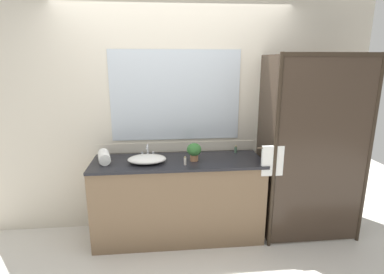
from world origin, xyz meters
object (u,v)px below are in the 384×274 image
amenity_bottle_body_wash (185,161)px  rolled_towel_near_edge (104,157)px  amenity_bottle_lotion (236,149)px  sink_basin (147,159)px  faucet (148,153)px  potted_plant (194,151)px

amenity_bottle_body_wash → rolled_towel_near_edge: size_ratio=0.35×
amenity_bottle_body_wash → amenity_bottle_lotion: bearing=30.6°
sink_basin → faucet: size_ratio=2.32×
amenity_bottle_lotion → rolled_towel_near_edge: rolled_towel_near_edge is taller
faucet → rolled_towel_near_edge: size_ratio=0.68×
sink_basin → potted_plant: size_ratio=2.10×
sink_basin → potted_plant: potted_plant is taller
amenity_bottle_body_wash → potted_plant: bearing=50.2°
sink_basin → amenity_bottle_lotion: (0.99, 0.25, 0.00)m
sink_basin → potted_plant: (0.49, 0.02, 0.07)m
amenity_bottle_body_wash → rolled_towel_near_edge: (-0.83, 0.16, 0.02)m
potted_plant → amenity_bottle_body_wash: potted_plant is taller
faucet → rolled_towel_near_edge: 0.46m
amenity_bottle_lotion → rolled_towel_near_edge: (-1.43, -0.20, 0.02)m
potted_plant → rolled_towel_near_edge: potted_plant is taller
sink_basin → amenity_bottle_body_wash: (0.39, -0.11, 0.00)m
sink_basin → rolled_towel_near_edge: size_ratio=1.59×
sink_basin → faucet: faucet is taller
sink_basin → potted_plant: 0.50m
potted_plant → amenity_bottle_body_wash: size_ratio=2.15×
sink_basin → amenity_bottle_body_wash: bearing=-15.9°
sink_basin → potted_plant: bearing=1.9°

